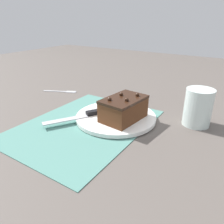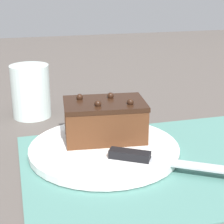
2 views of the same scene
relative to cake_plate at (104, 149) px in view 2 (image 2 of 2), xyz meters
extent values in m
plane|color=#544C47|center=(0.09, -0.06, -0.01)|extent=(3.00, 3.00, 0.00)
cube|color=slate|center=(0.09, -0.06, -0.01)|extent=(0.46, 0.34, 0.00)
cylinder|color=white|center=(0.00, 0.00, 0.00)|extent=(0.26, 0.26, 0.01)
cube|color=#512D19|center=(0.01, 0.03, 0.04)|extent=(0.15, 0.11, 0.06)
cube|color=black|center=(0.01, 0.03, 0.07)|extent=(0.15, 0.11, 0.01)
sphere|color=black|center=(-0.03, 0.06, 0.08)|extent=(0.01, 0.01, 0.01)
sphere|color=black|center=(-0.01, 0.01, 0.08)|extent=(0.01, 0.01, 0.01)
sphere|color=black|center=(0.03, 0.05, 0.08)|extent=(0.01, 0.01, 0.01)
sphere|color=black|center=(0.05, 0.01, 0.08)|extent=(0.01, 0.01, 0.01)
cube|color=black|center=(0.03, -0.06, 0.01)|extent=(0.07, 0.05, 0.01)
cube|color=#B7BABF|center=(0.12, -0.11, 0.01)|extent=(0.13, 0.09, 0.00)
cylinder|color=silver|center=(-0.11, 0.23, 0.05)|extent=(0.08, 0.08, 0.12)
camera|label=1|loc=(0.55, 0.34, 0.30)|focal=35.00mm
camera|label=2|loc=(-0.14, -0.57, 0.28)|focal=60.00mm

